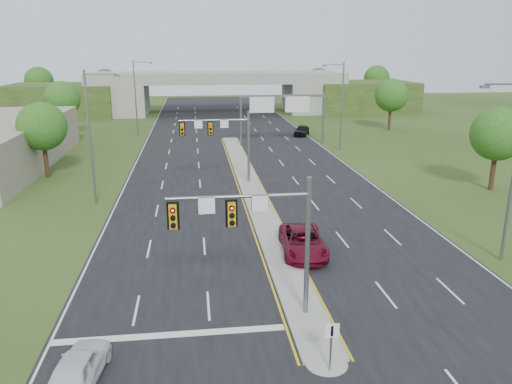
{
  "coord_description": "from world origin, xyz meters",
  "views": [
    {
      "loc": [
        -5.14,
        -21.39,
        12.6
      ],
      "look_at": [
        -0.98,
        11.64,
        3.0
      ],
      "focal_mm": 35.0,
      "sensor_mm": 36.0,
      "label": 1
    }
  ],
  "objects_px": {
    "signal_mast_near": "(260,227)",
    "sign_gantry": "(282,106)",
    "signal_mast_far": "(225,136)",
    "keep_right_sign": "(331,339)",
    "overpass": "(218,95)",
    "car_far_c": "(302,130)",
    "car_far_a": "(303,242)",
    "car_white": "(78,367)"
  },
  "relations": [
    {
      "from": "signal_mast_near",
      "to": "sign_gantry",
      "type": "distance_m",
      "value": 45.88
    },
    {
      "from": "signal_mast_far",
      "to": "sign_gantry",
      "type": "xyz_separation_m",
      "value": [
        8.95,
        19.99,
        0.51
      ]
    },
    {
      "from": "keep_right_sign",
      "to": "overpass",
      "type": "distance_m",
      "value": 84.55
    },
    {
      "from": "car_far_c",
      "to": "signal_mast_far",
      "type": "bearing_deg",
      "value": -93.3
    },
    {
      "from": "keep_right_sign",
      "to": "car_far_a",
      "type": "distance_m",
      "value": 12.14
    },
    {
      "from": "keep_right_sign",
      "to": "car_far_c",
      "type": "relative_size",
      "value": 0.49
    },
    {
      "from": "car_white",
      "to": "car_far_c",
      "type": "distance_m",
      "value": 59.39
    },
    {
      "from": "overpass",
      "to": "car_white",
      "type": "height_order",
      "value": "overpass"
    },
    {
      "from": "car_far_a",
      "to": "car_far_c",
      "type": "xyz_separation_m",
      "value": [
        9.5,
        44.13,
        -0.04
      ]
    },
    {
      "from": "sign_gantry",
      "to": "keep_right_sign",
      "type": "bearing_deg",
      "value": -97.7
    },
    {
      "from": "keep_right_sign",
      "to": "car_far_c",
      "type": "bearing_deg",
      "value": 78.92
    },
    {
      "from": "overpass",
      "to": "car_far_a",
      "type": "distance_m",
      "value": 72.57
    },
    {
      "from": "overpass",
      "to": "car_far_a",
      "type": "bearing_deg",
      "value": -88.81
    },
    {
      "from": "car_white",
      "to": "signal_mast_near",
      "type": "bearing_deg",
      "value": -145.23
    },
    {
      "from": "keep_right_sign",
      "to": "overpass",
      "type": "bearing_deg",
      "value": 90.0
    },
    {
      "from": "car_white",
      "to": "car_far_a",
      "type": "height_order",
      "value": "car_far_a"
    },
    {
      "from": "signal_mast_far",
      "to": "car_far_c",
      "type": "xyz_separation_m",
      "value": [
        13.26,
        26.71,
        -3.95
      ]
    },
    {
      "from": "keep_right_sign",
      "to": "sign_gantry",
      "type": "xyz_separation_m",
      "value": [
        6.68,
        49.45,
        3.72
      ]
    },
    {
      "from": "signal_mast_far",
      "to": "car_far_c",
      "type": "relative_size",
      "value": 1.57
    },
    {
      "from": "car_far_a",
      "to": "keep_right_sign",
      "type": "bearing_deg",
      "value": -92.94
    },
    {
      "from": "signal_mast_far",
      "to": "sign_gantry",
      "type": "bearing_deg",
      "value": 65.89
    },
    {
      "from": "signal_mast_far",
      "to": "car_far_c",
      "type": "bearing_deg",
      "value": 63.59
    },
    {
      "from": "sign_gantry",
      "to": "overpass",
      "type": "distance_m",
      "value": 35.75
    },
    {
      "from": "sign_gantry",
      "to": "car_far_a",
      "type": "xyz_separation_m",
      "value": [
        -5.18,
        -37.42,
        -4.42
      ]
    },
    {
      "from": "sign_gantry",
      "to": "car_far_a",
      "type": "distance_m",
      "value": 38.04
    },
    {
      "from": "sign_gantry",
      "to": "car_white",
      "type": "relative_size",
      "value": 2.83
    },
    {
      "from": "signal_mast_far",
      "to": "car_far_a",
      "type": "distance_m",
      "value": 18.25
    },
    {
      "from": "signal_mast_far",
      "to": "car_far_c",
      "type": "distance_m",
      "value": 30.08
    },
    {
      "from": "keep_right_sign",
      "to": "sign_gantry",
      "type": "height_order",
      "value": "sign_gantry"
    },
    {
      "from": "keep_right_sign",
      "to": "car_far_c",
      "type": "distance_m",
      "value": 57.23
    },
    {
      "from": "signal_mast_near",
      "to": "signal_mast_far",
      "type": "distance_m",
      "value": 25.0
    },
    {
      "from": "signal_mast_near",
      "to": "car_far_a",
      "type": "bearing_deg",
      "value": 63.58
    },
    {
      "from": "sign_gantry",
      "to": "car_white",
      "type": "bearing_deg",
      "value": -108.73
    },
    {
      "from": "car_far_a",
      "to": "signal_mast_near",
      "type": "bearing_deg",
      "value": -112.25
    },
    {
      "from": "signal_mast_far",
      "to": "keep_right_sign",
      "type": "xyz_separation_m",
      "value": [
        2.26,
        -29.45,
        -3.21
      ]
    },
    {
      "from": "signal_mast_far",
      "to": "car_far_a",
      "type": "bearing_deg",
      "value": -77.81
    },
    {
      "from": "keep_right_sign",
      "to": "sign_gantry",
      "type": "bearing_deg",
      "value": 82.3
    },
    {
      "from": "signal_mast_near",
      "to": "sign_gantry",
      "type": "height_order",
      "value": "signal_mast_near"
    },
    {
      "from": "signal_mast_near",
      "to": "car_white",
      "type": "distance_m",
      "value": 9.46
    },
    {
      "from": "overpass",
      "to": "sign_gantry",
      "type": "bearing_deg",
      "value": -79.21
    },
    {
      "from": "keep_right_sign",
      "to": "overpass",
      "type": "xyz_separation_m",
      "value": [
        0.0,
        84.53,
        2.04
      ]
    },
    {
      "from": "signal_mast_far",
      "to": "sign_gantry",
      "type": "distance_m",
      "value": 21.91
    }
  ]
}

